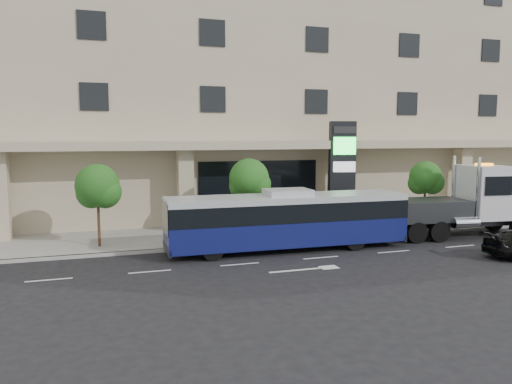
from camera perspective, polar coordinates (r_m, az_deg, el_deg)
ground at (r=25.43m, az=5.96°, el=-6.70°), size 120.00×120.00×0.00m
sidewalk at (r=29.95m, az=2.10°, el=-4.50°), size 120.00×6.00×0.15m
curb at (r=27.21m, az=4.26°, el=-5.64°), size 120.00×0.30×0.15m
convention_center at (r=39.58m, az=-3.10°, el=12.57°), size 60.00×17.60×20.00m
tree_left at (r=26.37m, az=-17.60°, el=0.36°), size 2.27×2.20×4.22m
tree_mid at (r=27.55m, az=-0.74°, el=1.23°), size 2.28×2.20×4.38m
tree_right at (r=32.83m, az=18.84°, el=1.34°), size 2.10×2.00×4.04m
city_bus at (r=25.23m, az=3.61°, el=-3.12°), size 12.30×2.86×3.10m
tow_truck at (r=31.04m, az=23.09°, el=-1.24°), size 10.15×3.37×4.60m
signage_pylon at (r=31.81m, az=9.80°, el=2.19°), size 1.71×0.92×6.51m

